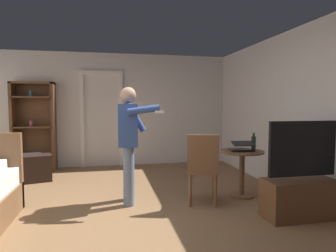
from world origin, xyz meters
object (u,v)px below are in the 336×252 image
Objects in this scene: bookshelf at (34,123)px; suitcase_dark at (36,168)px; bottle_on_table at (254,143)px; wooden_chair at (203,166)px; side_table at (242,165)px; person_blue_shirt at (129,136)px; laptop at (241,148)px; tv_flatscreen at (310,190)px; suitcase_small at (23,167)px.

suitcase_dark is (0.22, -0.92, -0.76)m from bookshelf.
bottle_on_table is 0.90m from wooden_chair.
bottle_on_table is (3.63, -2.57, -0.18)m from bookshelf.
wooden_chair reaches higher than side_table.
bookshelf is 3.03m from person_blue_shirt.
bottle_on_table is 1.83m from person_blue_shirt.
laptop is 0.73m from wooden_chair.
bottle_on_table is at bearing -35.29° from bookshelf.
laptop is (-0.50, 0.88, 0.41)m from tv_flatscreen.
suitcase_small is (-3.52, 1.67, -0.24)m from side_table.
wooden_chair is at bearing -163.14° from laptop.
side_table is 0.38m from bottle_on_table.
suitcase_dark is (-3.72, 2.49, -0.10)m from tv_flatscreen.
bookshelf is at bearing 139.15° from tv_flatscreen.
tv_flatscreen is 1.94× the size of suitcase_small.
side_table is 3.63m from suitcase_dark.
person_blue_shirt is at bearing -53.45° from bookshelf.
laptop is (3.45, -2.53, -0.25)m from bookshelf.
bookshelf is at bearing 135.54° from wooden_chair.
suitcase_small is (-0.26, 0.11, -0.00)m from suitcase_dark.
tv_flatscreen reaches higher than laptop.
tv_flatscreen is at bearing -40.85° from bookshelf.
wooden_chair is 3.15m from suitcase_dark.
side_table is 0.43× the size of person_blue_shirt.
suitcase_dark is 0.84× the size of suitcase_small.
laptop is 0.37× the size of wooden_chair.
laptop is at bearing -129.70° from side_table.
wooden_chair is 1.61× the size of suitcase_small.
tv_flatscreen is 2.44m from person_blue_shirt.
bookshelf is at bearing 126.55° from person_blue_shirt.
side_table reaches higher than suitcase_dark.
side_table is 0.75m from wooden_chair.
bookshelf is at bearing 144.50° from side_table.
suitcase_dark is (-3.40, 1.64, -0.58)m from bottle_on_table.
side_table is 2.55× the size of bottle_on_table.
side_table is at bearing 150.26° from bottle_on_table.
wooden_chair reaches higher than suitcase_dark.
bookshelf is at bearing 90.56° from suitcase_dark.
side_table is at bearing -35.73° from suitcase_small.
bookshelf is 1.13× the size of person_blue_shirt.
bottle_on_table is 0.17× the size of person_blue_shirt.
bottle_on_table is at bearing -38.93° from suitcase_dark.
bookshelf reaches higher than laptop.
laptop is 0.60× the size of suitcase_small.
suitcase_small is at bearing 154.60° from side_table.
bottle_on_table is at bearing -11.96° from laptop.
bottle_on_table reaches higher than side_table.
person_blue_shirt is (-1.68, 0.06, 0.47)m from side_table.
bookshelf is 4.45m from bottle_on_table.
wooden_chair is at bearing -168.92° from bottle_on_table.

